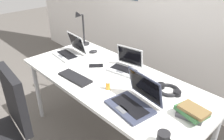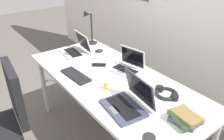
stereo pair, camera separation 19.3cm
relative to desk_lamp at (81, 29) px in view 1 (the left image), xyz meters
name	(u,v)px [view 1 (the left image)]	position (x,y,z in m)	size (l,w,h in m)	color
ground_plane	(112,139)	(0.80, -0.28, -0.94)	(12.00, 12.00, 0.00)	#56514C
desk	(112,83)	(0.80, -0.28, -0.25)	(1.80, 0.80, 0.74)	white
desk_lamp	(81,29)	(0.00, 0.00, 0.00)	(0.12, 0.18, 0.40)	black
laptop_back_right	(70,51)	(0.14, -0.26, -0.15)	(0.32, 0.28, 0.22)	#B7BABC
laptop_near_lamp	(134,101)	(1.20, -0.44, -0.15)	(0.36, 0.32, 0.24)	#33384C
laptop_back_left	(125,66)	(0.77, -0.08, -0.15)	(0.31, 0.26, 0.20)	#B7BABC
external_keyboard	(75,78)	(0.58, -0.52, -0.19)	(0.33, 0.12, 0.02)	black
computer_mouse	(93,51)	(0.27, -0.05, -0.18)	(0.06, 0.10, 0.03)	black
cell_phone	(96,66)	(0.53, -0.23, -0.19)	(0.06, 0.14, 0.01)	black
headphones	(169,90)	(1.26, -0.10, -0.18)	(0.21, 0.18, 0.04)	black
pill_bottle	(108,85)	(0.91, -0.42, -0.16)	(0.04, 0.04, 0.08)	gold
book_stack	(192,112)	(1.55, -0.25, -0.15)	(0.22, 0.18, 0.09)	#4C4C51
coffee_mug	(164,139)	(1.56, -0.59, -0.15)	(0.11, 0.08, 0.09)	black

